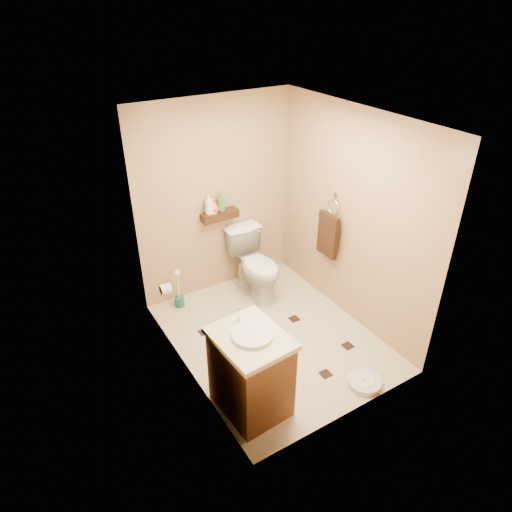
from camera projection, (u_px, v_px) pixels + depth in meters
ground at (272, 336)px, 5.09m from camera, size 2.50×2.50×0.00m
wall_back at (216, 199)px, 5.40m from camera, size 2.00×0.04×2.40m
wall_front at (362, 308)px, 3.56m from camera, size 2.00×0.04×2.40m
wall_left at (180, 271)px, 4.03m from camera, size 0.04×2.50×2.40m
wall_right at (351, 219)px, 4.93m from camera, size 0.04×2.50×2.40m
ceiling at (277, 119)px, 3.87m from camera, size 2.00×2.50×0.02m
wall_shelf at (220, 215)px, 5.43m from camera, size 0.46×0.14×0.10m
floor_accents at (278, 339)px, 5.05m from camera, size 1.34×1.36×0.01m
toilet at (256, 265)px, 5.63m from camera, size 0.46×0.81×0.83m
vanity at (251, 371)px, 4.04m from camera, size 0.60×0.72×0.96m
bathroom_scale at (364, 382)px, 4.46m from camera, size 0.38×0.38×0.07m
toilet_brush at (179, 294)px, 5.49m from camera, size 0.12×0.12×0.51m
towel_ring at (328, 233)px, 5.21m from camera, size 0.12×0.30×0.76m
toilet_paper at (166, 289)px, 4.84m from camera, size 0.12×0.11×0.12m
bottle_a at (209, 205)px, 5.28m from camera, size 0.11×0.11×0.25m
bottle_b at (213, 206)px, 5.32m from camera, size 0.11×0.11×0.18m
bottle_c at (215, 207)px, 5.34m from camera, size 0.13×0.13×0.14m
bottle_d at (221, 202)px, 5.36m from camera, size 0.13×0.13×0.24m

